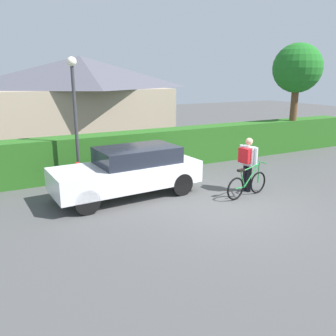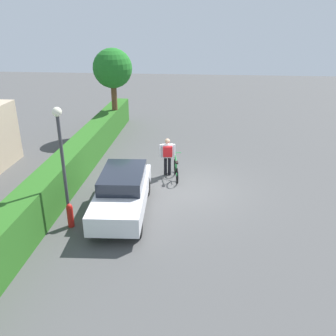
{
  "view_description": "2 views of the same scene",
  "coord_description": "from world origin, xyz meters",
  "px_view_note": "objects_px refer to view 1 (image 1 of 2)",
  "views": [
    {
      "loc": [
        -5.39,
        -6.78,
        3.36
      ],
      "look_at": [
        -1.13,
        1.31,
        0.92
      ],
      "focal_mm": 37.22,
      "sensor_mm": 36.0,
      "label": 1
    },
    {
      "loc": [
        -12.79,
        -0.47,
        6.27
      ],
      "look_at": [
        -0.11,
        0.74,
        0.92
      ],
      "focal_mm": 38.97,
      "sensor_mm": 36.0,
      "label": 2
    }
  ],
  "objects_px": {
    "tree_kerbside": "(297,70)",
    "fire_hydrant": "(78,175)",
    "parked_car_near": "(129,171)",
    "bicycle": "(247,184)",
    "person_rider": "(247,159)",
    "street_lamp": "(75,104)"
  },
  "relations": [
    {
      "from": "tree_kerbside",
      "to": "fire_hydrant",
      "type": "distance_m",
      "value": 10.36
    },
    {
      "from": "parked_car_near",
      "to": "bicycle",
      "type": "relative_size",
      "value": 2.64
    },
    {
      "from": "person_rider",
      "to": "parked_car_near",
      "type": "bearing_deg",
      "value": 159.27
    },
    {
      "from": "parked_car_near",
      "to": "fire_hydrant",
      "type": "xyz_separation_m",
      "value": [
        -1.11,
        1.47,
        -0.34
      ]
    },
    {
      "from": "fire_hydrant",
      "to": "person_rider",
      "type": "bearing_deg",
      "value": -31.8
    },
    {
      "from": "bicycle",
      "to": "person_rider",
      "type": "bearing_deg",
      "value": 53.48
    },
    {
      "from": "street_lamp",
      "to": "tree_kerbside",
      "type": "relative_size",
      "value": 0.82
    },
    {
      "from": "tree_kerbside",
      "to": "fire_hydrant",
      "type": "height_order",
      "value": "tree_kerbside"
    },
    {
      "from": "parked_car_near",
      "to": "fire_hydrant",
      "type": "bearing_deg",
      "value": 127.06
    },
    {
      "from": "person_rider",
      "to": "street_lamp",
      "type": "height_order",
      "value": "street_lamp"
    },
    {
      "from": "street_lamp",
      "to": "tree_kerbside",
      "type": "distance_m",
      "value": 9.86
    },
    {
      "from": "parked_car_near",
      "to": "person_rider",
      "type": "bearing_deg",
      "value": -20.73
    },
    {
      "from": "bicycle",
      "to": "tree_kerbside",
      "type": "height_order",
      "value": "tree_kerbside"
    },
    {
      "from": "bicycle",
      "to": "street_lamp",
      "type": "height_order",
      "value": "street_lamp"
    },
    {
      "from": "tree_kerbside",
      "to": "street_lamp",
      "type": "bearing_deg",
      "value": -175.71
    },
    {
      "from": "person_rider",
      "to": "fire_hydrant",
      "type": "height_order",
      "value": "person_rider"
    },
    {
      "from": "tree_kerbside",
      "to": "bicycle",
      "type": "bearing_deg",
      "value": -146.28
    },
    {
      "from": "parked_car_near",
      "to": "street_lamp",
      "type": "relative_size",
      "value": 1.09
    },
    {
      "from": "bicycle",
      "to": "street_lamp",
      "type": "xyz_separation_m",
      "value": [
        -4.01,
        3.12,
        2.17
      ]
    },
    {
      "from": "person_rider",
      "to": "fire_hydrant",
      "type": "relative_size",
      "value": 1.99
    },
    {
      "from": "street_lamp",
      "to": "tree_kerbside",
      "type": "height_order",
      "value": "tree_kerbside"
    },
    {
      "from": "parked_car_near",
      "to": "bicycle",
      "type": "xyz_separation_m",
      "value": [
        2.95,
        -1.6,
        -0.39
      ]
    }
  ]
}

